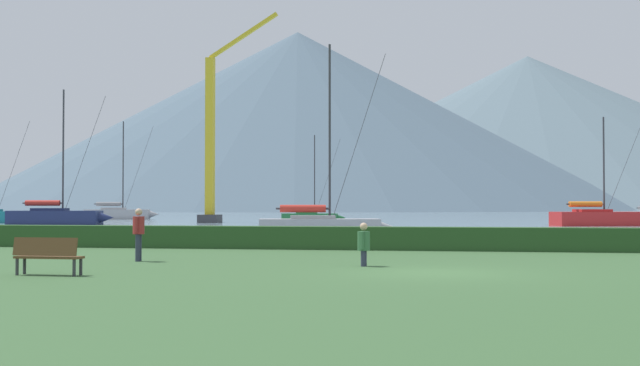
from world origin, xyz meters
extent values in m
plane|color=#385B33|center=(0.00, 0.00, 0.00)|extent=(1000.00, 1000.00, 0.00)
cube|color=gray|center=(0.00, 137.00, 0.00)|extent=(320.00, 246.00, 0.00)
cube|color=#284C23|center=(0.00, 11.00, 0.45)|extent=(80.00, 1.20, 0.90)
cube|color=#9E9EA3|center=(-41.51, 74.60, 0.61)|extent=(8.10, 4.65, 1.20)
cone|color=#9E9EA3|center=(-37.30, 75.81, 0.61)|extent=(1.55, 1.35, 1.02)
cube|color=gray|center=(-41.93, 74.47, 1.04)|extent=(3.25, 2.56, 0.77)
cylinder|color=#333338|center=(-40.88, 74.78, 6.33)|extent=(0.15, 0.15, 11.34)
cylinder|color=#333338|center=(-42.53, 74.30, 1.87)|extent=(3.35, 1.08, 0.13)
cylinder|color=gray|center=(-42.53, 74.30, 1.87)|extent=(2.95, 1.28, 0.48)
cylinder|color=#333338|center=(-39.14, 75.28, 6.05)|extent=(3.51, 1.04, 10.78)
cube|color=red|center=(11.45, 51.77, 0.59)|extent=(7.91, 4.85, 1.18)
cube|color=#A52020|center=(11.05, 51.63, 1.02)|extent=(3.21, 2.60, 0.75)
cylinder|color=#333338|center=(12.06, 51.98, 4.92)|extent=(0.15, 0.15, 8.55)
cylinder|color=#333338|center=(10.46, 51.43, 1.82)|extent=(3.23, 1.21, 0.13)
cylinder|color=orange|center=(10.46, 51.43, 1.82)|extent=(2.86, 1.37, 0.47)
cylinder|color=#333338|center=(13.73, 52.55, 4.71)|extent=(3.37, 1.18, 8.14)
cube|color=navy|center=(-35.39, 47.30, 0.63)|extent=(8.28, 4.14, 1.24)
cone|color=navy|center=(-30.95, 48.14, 0.63)|extent=(1.53, 1.29, 1.06)
cube|color=#1B2449|center=(-35.83, 47.22, 1.08)|extent=(3.24, 2.41, 0.79)
cylinder|color=#333338|center=(-34.72, 47.43, 6.36)|extent=(0.16, 0.16, 11.36)
cylinder|color=#333338|center=(-36.47, 47.10, 1.93)|extent=(3.52, 0.80, 0.14)
cylinder|color=red|center=(-36.47, 47.10, 1.93)|extent=(3.07, 1.05, 0.50)
cylinder|color=#333338|center=(-32.89, 47.78, 6.08)|extent=(3.70, 0.73, 10.81)
cube|color=#236B38|center=(-15.21, 62.31, 0.45)|extent=(5.76, 2.39, 0.88)
cone|color=#236B38|center=(-12.01, 62.58, 0.45)|extent=(1.02, 0.83, 0.75)
cube|color=#206032|center=(-15.53, 62.28, 0.77)|extent=(2.19, 1.52, 0.56)
cylinder|color=#333338|center=(-14.73, 62.35, 4.70)|extent=(0.11, 0.11, 8.43)
cylinder|color=#333338|center=(-15.99, 62.24, 1.37)|extent=(2.53, 0.31, 0.10)
cylinder|color=#2847A3|center=(-15.99, 62.24, 1.37)|extent=(2.17, 0.53, 0.35)
cylinder|color=#333338|center=(-13.41, 62.46, 4.49)|extent=(2.66, 0.25, 8.01)
cone|color=#19707A|center=(-41.37, 53.69, 0.57)|extent=(1.30, 1.04, 0.96)
cylinder|color=#333338|center=(-43.16, 53.56, 5.30)|extent=(3.41, 0.27, 9.37)
cube|color=#9E9EA3|center=(-7.05, 22.41, 0.51)|extent=(6.74, 3.53, 1.01)
cone|color=#9E9EA3|center=(-3.47, 23.20, 0.51)|extent=(1.26, 1.07, 0.86)
cube|color=gray|center=(-7.41, 22.33, 0.87)|extent=(2.66, 2.02, 0.64)
cylinder|color=#333338|center=(-6.51, 22.53, 5.49)|extent=(0.13, 0.13, 9.88)
cylinder|color=#333338|center=(-7.92, 22.22, 1.56)|extent=(2.84, 0.73, 0.11)
cylinder|color=red|center=(-7.92, 22.22, 1.56)|extent=(2.48, 0.92, 0.40)
cylinder|color=#333338|center=(-5.04, 22.85, 5.24)|extent=(2.98, 0.68, 9.39)
cube|color=brown|center=(-9.47, -2.41, 0.45)|extent=(1.74, 0.52, 0.06)
cube|color=brown|center=(-9.48, -2.60, 0.73)|extent=(1.73, 0.20, 0.45)
cylinder|color=#333338|center=(-8.68, -2.28, 0.23)|extent=(0.08, 0.08, 0.45)
cylinder|color=#333338|center=(-10.25, -2.21, 0.23)|extent=(0.08, 0.08, 0.45)
cylinder|color=#333338|center=(-8.70, -2.61, 0.23)|extent=(0.08, 0.08, 0.45)
cylinder|color=#333338|center=(-10.26, -2.54, 0.23)|extent=(0.08, 0.08, 0.45)
cylinder|color=#2D3347|center=(-2.11, 1.97, 0.23)|extent=(0.14, 0.14, 0.45)
cylinder|color=#2D3347|center=(-2.10, 2.15, 0.23)|extent=(0.14, 0.14, 0.45)
cylinder|color=#33663D|center=(-2.10, 2.06, 0.73)|extent=(0.36, 0.36, 0.55)
cylinder|color=#33663D|center=(-2.12, 1.82, 0.75)|extent=(0.09, 0.09, 0.49)
cylinder|color=#33663D|center=(-2.09, 2.30, 0.75)|extent=(0.09, 0.09, 0.49)
sphere|color=tan|center=(-2.10, 2.06, 1.14)|extent=(0.22, 0.22, 0.22)
cylinder|color=#2D3347|center=(-9.28, 2.80, 0.42)|extent=(0.14, 0.14, 0.85)
cylinder|color=#2D3347|center=(-9.29, 2.98, 0.42)|extent=(0.14, 0.14, 0.85)
cylinder|color=maroon|center=(-9.29, 2.89, 1.12)|extent=(0.36, 0.36, 0.55)
cylinder|color=maroon|center=(-9.27, 2.65, 1.15)|extent=(0.09, 0.09, 0.50)
cylinder|color=maroon|center=(-9.30, 3.13, 1.15)|extent=(0.09, 0.09, 0.50)
sphere|color=tan|center=(-9.29, 2.89, 1.54)|extent=(0.22, 0.22, 0.22)
cube|color=#333338|center=(-24.47, 57.96, 0.40)|extent=(2.00, 2.00, 0.80)
cube|color=gold|center=(-24.47, 57.96, 8.60)|extent=(0.80, 0.80, 15.59)
cube|color=gold|center=(-21.07, 57.96, 18.47)|extent=(6.98, 0.36, 4.46)
cone|color=#4C6070|center=(-62.71, 285.96, 33.42)|extent=(240.97, 240.97, 66.84)
cone|color=slate|center=(28.64, 394.62, 36.97)|extent=(294.92, 294.92, 73.93)
camera|label=1|loc=(0.91, -21.91, 1.76)|focal=47.15mm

